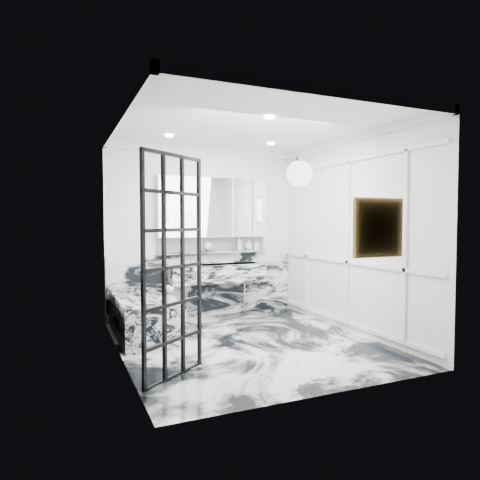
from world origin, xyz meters
name	(u,v)px	position (x,y,z in m)	size (l,w,h in m)	color
floor	(248,343)	(0.00, 0.00, 0.00)	(3.60, 3.60, 0.00)	silver
ceiling	(248,126)	(0.00, 0.00, 2.80)	(3.60, 3.60, 0.00)	white
wall_back	(204,232)	(0.00, 1.80, 1.40)	(3.60, 3.60, 0.00)	white
wall_front	(330,242)	(0.00, -1.80, 1.40)	(3.60, 3.60, 0.00)	white
wall_left	(120,238)	(-1.60, 0.00, 1.40)	(3.60, 3.60, 0.00)	white
wall_right	(349,234)	(1.60, 0.00, 1.40)	(3.60, 3.60, 0.00)	white
marble_clad_back	(204,284)	(0.00, 1.78, 0.53)	(3.18, 0.05, 1.05)	silver
marble_clad_left	(122,243)	(-1.59, 0.00, 1.34)	(0.02, 3.56, 2.68)	silver
panel_molding	(348,241)	(1.58, 0.00, 1.30)	(0.03, 3.40, 2.30)	white
soap_bottle_a	(239,243)	(0.61, 1.71, 1.21)	(0.09, 0.09, 0.23)	#8C5919
soap_bottle_b	(256,245)	(0.93, 1.71, 1.17)	(0.08, 0.08, 0.17)	#4C4C51
soap_bottle_c	(249,245)	(0.79, 1.71, 1.17)	(0.13, 0.13, 0.17)	silver
face_pot	(208,247)	(0.05, 1.71, 1.17)	(0.14, 0.14, 0.14)	white
amber_bottle	(234,247)	(0.52, 1.71, 1.14)	(0.04, 0.04, 0.10)	#8C5919
flower_vase	(168,300)	(-1.01, 0.17, 0.61)	(0.09, 0.09, 0.12)	silver
crittall_door	(174,267)	(-1.19, -0.79, 1.13)	(0.88, 0.04, 2.25)	black
artwork	(378,228)	(0.59, -1.76, 1.53)	(0.47, 0.05, 0.47)	#B47912
pendant_light	(300,174)	(-0.03, -1.31, 2.06)	(0.26, 0.26, 0.26)	white
trough_sink	(217,273)	(0.15, 1.55, 0.73)	(1.60, 0.45, 0.30)	silver
ledge	(214,252)	(0.15, 1.72, 1.07)	(1.90, 0.14, 0.04)	silver
subway_tile	(212,244)	(0.15, 1.78, 1.21)	(1.90, 0.03, 0.23)	white
mirror_cabinet	(213,207)	(0.15, 1.73, 1.82)	(1.90, 0.16, 1.00)	white
sconce_left	(166,209)	(-0.67, 1.63, 1.78)	(0.07, 0.07, 0.40)	white
sconce_right	(260,210)	(0.97, 1.63, 1.78)	(0.07, 0.07, 0.40)	white
bathtub	(144,316)	(-1.18, 0.90, 0.28)	(0.75, 1.65, 0.55)	silver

